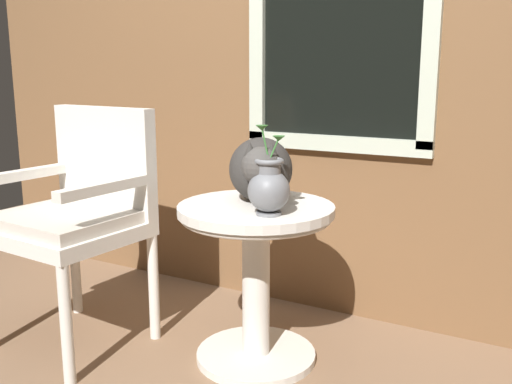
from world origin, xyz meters
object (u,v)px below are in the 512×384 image
Objects in this scene: wicker_side_table at (256,256)px; cat at (261,169)px; pewter_vase_with_ivy at (269,187)px; wicker_chair at (79,208)px.

wicker_side_table is 1.13× the size of cat.
pewter_vase_with_ivy reaches higher than cat.
cat reaches higher than wicker_side_table.
wicker_chair is at bearing -165.27° from wicker_side_table.
cat is (0.71, 0.26, 0.18)m from wicker_chair.
cat is 1.77× the size of pewter_vase_with_ivy.
pewter_vase_with_ivy is at bearing 5.49° from wicker_chair.
pewter_vase_with_ivy is (0.11, -0.11, 0.30)m from wicker_side_table.
cat is at bearing 126.33° from pewter_vase_with_ivy.
wicker_side_table is 0.64× the size of wicker_chair.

